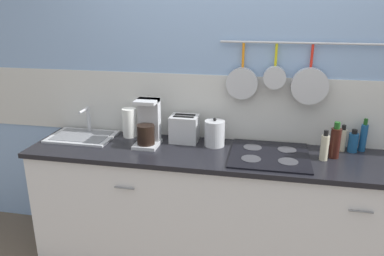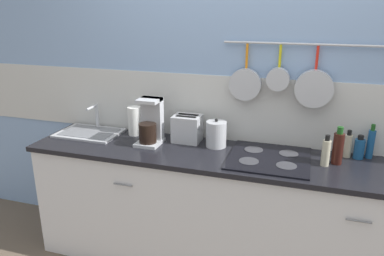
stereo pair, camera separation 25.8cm
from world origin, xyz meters
name	(u,v)px [view 1 (the left image)]	position (x,y,z in m)	size (l,w,h in m)	color
wall_back	(246,91)	(0.00, 0.33, 1.27)	(7.20, 0.15, 2.60)	#84A3CC
cabinet_base	(238,214)	(0.00, 0.00, 0.43)	(2.98, 0.56, 0.86)	silver
countertop	(240,157)	(0.00, 0.00, 0.88)	(3.02, 0.59, 0.03)	black
sink_basin	(83,135)	(-1.23, 0.11, 0.91)	(0.49, 0.34, 0.21)	#B7BABF
paper_towel_roll	(129,123)	(-0.87, 0.20, 1.01)	(0.11, 0.11, 0.22)	white
coffee_maker	(148,126)	(-0.68, 0.06, 1.04)	(0.17, 0.21, 0.34)	#B7BABF
toaster	(184,129)	(-0.43, 0.18, 1.00)	(0.22, 0.17, 0.20)	#B7BABF
kettle	(215,133)	(-0.20, 0.14, 0.99)	(0.15, 0.15, 0.21)	#B7BABF
cooktop	(269,155)	(0.20, 0.01, 0.90)	(0.53, 0.53, 0.01)	black
bottle_olive_oil	(324,147)	(0.55, 0.02, 0.99)	(0.05, 0.05, 0.21)	#BFB799
bottle_sesame_oil	(335,142)	(0.62, 0.07, 1.01)	(0.07, 0.07, 0.25)	#33140F
bottle_cooking_wine	(342,139)	(0.69, 0.22, 0.98)	(0.05, 0.05, 0.19)	#BFB799
bottle_hot_sauce	(353,142)	(0.76, 0.21, 0.97)	(0.07, 0.07, 0.16)	navy
bottle_vinegar	(363,137)	(0.83, 0.24, 1.00)	(0.05, 0.05, 0.24)	navy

